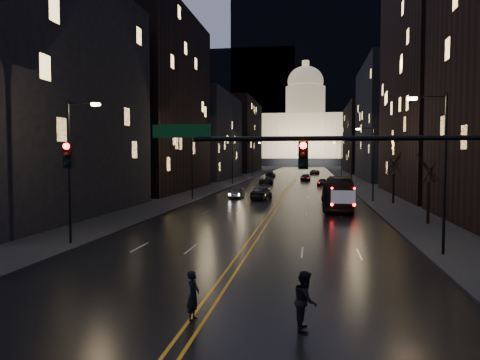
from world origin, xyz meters
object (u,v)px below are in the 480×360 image
at_px(traffic_signal, 372,170).
at_px(pedestrian_a, 193,296).
at_px(bus, 339,193).
at_px(receding_car_a, 329,195).
at_px(oncoming_car_a, 261,193).
at_px(oncoming_car_b, 237,193).
at_px(pedestrian_b, 305,300).

distance_m(traffic_signal, pedestrian_a, 7.58).
relative_size(bus, receding_car_a, 2.54).
distance_m(oncoming_car_a, oncoming_car_b, 3.28).
bearing_deg(pedestrian_b, pedestrian_a, 84.43).
height_order(oncoming_car_b, pedestrian_a, pedestrian_a).
relative_size(traffic_signal, receding_car_a, 3.68).
distance_m(receding_car_a, pedestrian_b, 42.98).
height_order(traffic_signal, receding_car_a, traffic_signal).
bearing_deg(oncoming_car_a, bus, 140.79).
xyz_separation_m(oncoming_car_b, pedestrian_a, (5.59, -44.25, 0.17)).
xyz_separation_m(bus, receding_car_a, (-0.69, 8.44, -0.89)).
bearing_deg(traffic_signal, oncoming_car_a, 101.33).
relative_size(oncoming_car_b, pedestrian_b, 2.17).
bearing_deg(bus, oncoming_car_b, 144.78).
bearing_deg(bus, pedestrian_b, -91.11).
distance_m(traffic_signal, oncoming_car_a, 43.00).
bearing_deg(pedestrian_a, pedestrian_b, -89.81).
distance_m(receding_car_a, pedestrian_a, 43.06).
height_order(bus, oncoming_car_b, bus).
xyz_separation_m(oncoming_car_a, pedestrian_a, (2.36, -43.65, -0.01)).
distance_m(oncoming_car_b, pedestrian_b, 45.51).
relative_size(bus, oncoming_car_b, 2.87).
bearing_deg(oncoming_car_a, oncoming_car_b, -3.66).
distance_m(oncoming_car_a, pedestrian_b, 44.37).
bearing_deg(traffic_signal, oncoming_car_b, 105.29).
bearing_deg(receding_car_a, pedestrian_b, -88.51).
bearing_deg(oncoming_car_b, pedestrian_a, 98.73).
xyz_separation_m(bus, pedestrian_a, (-6.79, -34.18, -0.81)).
xyz_separation_m(oncoming_car_b, pedestrian_b, (9.36, -44.54, 0.27)).
xyz_separation_m(bus, oncoming_car_a, (-9.16, 9.48, -0.80)).
relative_size(traffic_signal, pedestrian_b, 9.04).
height_order(pedestrian_a, pedestrian_b, pedestrian_b).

